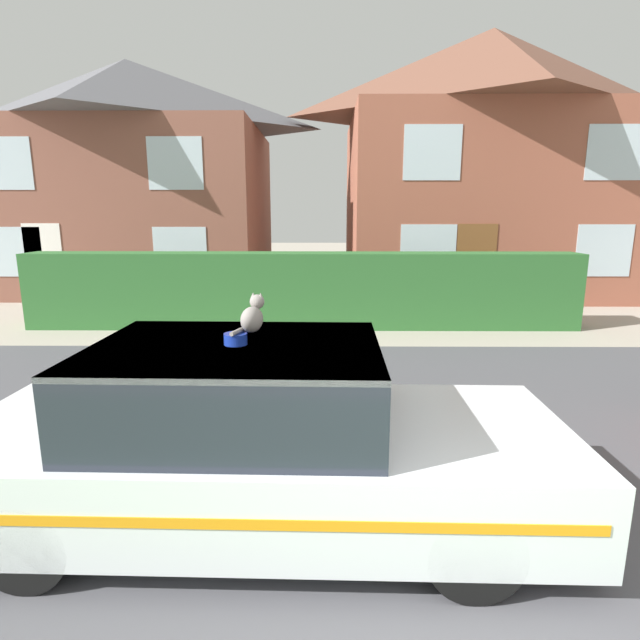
{
  "coord_description": "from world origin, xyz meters",
  "views": [
    {
      "loc": [
        -0.89,
        -1.19,
        2.35
      ],
      "look_at": [
        -0.95,
        4.89,
        1.05
      ],
      "focal_mm": 28.0,
      "sensor_mm": 36.0,
      "label": 1
    }
  ],
  "objects_px": {
    "police_car": "(257,440)",
    "house_left": "(133,176)",
    "cat": "(253,316)",
    "house_right": "(486,163)"
  },
  "relations": [
    {
      "from": "police_car",
      "to": "house_left",
      "type": "height_order",
      "value": "house_left"
    },
    {
      "from": "cat",
      "to": "house_right",
      "type": "distance_m",
      "value": 13.36
    },
    {
      "from": "police_car",
      "to": "cat",
      "type": "relative_size",
      "value": 16.2
    },
    {
      "from": "police_car",
      "to": "cat",
      "type": "xyz_separation_m",
      "value": [
        -0.01,
        0.06,
        0.94
      ]
    },
    {
      "from": "police_car",
      "to": "house_left",
      "type": "distance_m",
      "value": 14.0
    },
    {
      "from": "police_car",
      "to": "house_right",
      "type": "height_order",
      "value": "house_right"
    },
    {
      "from": "house_right",
      "to": "police_car",
      "type": "bearing_deg",
      "value": -113.79
    },
    {
      "from": "police_car",
      "to": "house_left",
      "type": "bearing_deg",
      "value": 114.58
    },
    {
      "from": "police_car",
      "to": "house_left",
      "type": "relative_size",
      "value": 0.55
    },
    {
      "from": "cat",
      "to": "house_left",
      "type": "distance_m",
      "value": 13.77
    }
  ]
}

